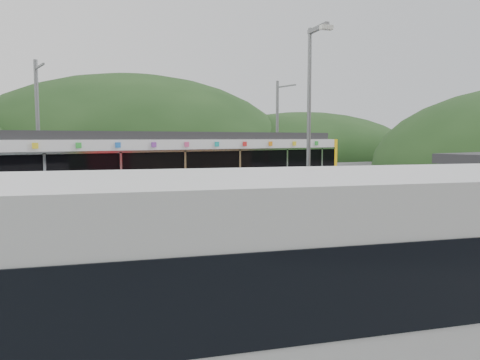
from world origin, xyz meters
TOP-DOWN VIEW (x-y plane):
  - ground at (0.00, 0.00)m, footprint 120.00×120.00m
  - hills at (6.19, 5.29)m, footprint 146.00×149.00m
  - platform at (0.00, 3.30)m, footprint 26.00×3.20m
  - yellow_line at (0.00, 2.00)m, footprint 26.00×0.10m
  - train at (-2.09, 6.00)m, footprint 20.44×3.01m
  - catenary_mast_west at (-7.00, 8.56)m, footprint 0.18×1.80m
  - catenary_mast_east at (7.00, 8.56)m, footprint 0.18×1.80m
  - bus at (-8.62, -10.27)m, footprint 11.50×6.11m
  - lamp_post at (-1.67, -3.86)m, footprint 0.43×1.21m

SIDE VIEW (x-z plane):
  - ground at x=0.00m, z-range 0.00..0.00m
  - hills at x=6.19m, z-range -13.00..13.00m
  - platform at x=0.00m, z-range 0.00..0.30m
  - yellow_line at x=0.00m, z-range 0.30..0.31m
  - bus at x=-8.62m, z-range -0.05..3.02m
  - train at x=-2.09m, z-range 0.19..3.93m
  - catenary_mast_west at x=-7.00m, z-range 0.15..7.15m
  - catenary_mast_east at x=7.00m, z-range 0.15..7.15m
  - lamp_post at x=-1.67m, z-range 0.63..7.37m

